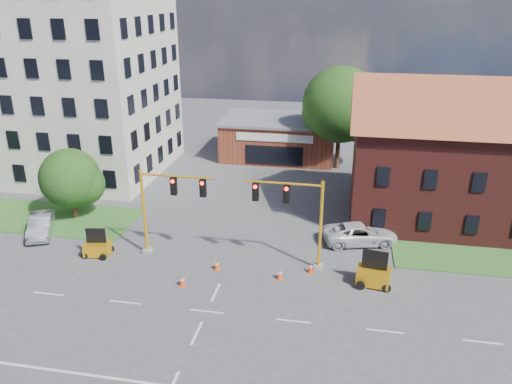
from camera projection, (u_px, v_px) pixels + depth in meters
ground at (207, 311)px, 28.69m from camera, size 120.00×120.00×0.00m
grass_verge_nw at (6, 214)px, 41.18m from camera, size 22.00×6.00×0.08m
grass_verge_ne at (498, 262)px, 33.87m from camera, size 14.00×4.00×0.08m
lane_markings at (191, 345)px, 25.95m from camera, size 60.00×36.00×0.01m
office_block at (65, 68)px, 48.23m from camera, size 18.40×15.40×20.60m
brick_shop at (279, 137)px, 55.27m from camera, size 12.40×8.40×4.30m
townhouse_row at (488, 149)px, 38.07m from camera, size 21.00×11.00×11.50m
tree_large at (344, 107)px, 49.88m from camera, size 8.05×7.66×10.50m
tree_nw_front at (74, 180)px, 39.44m from camera, size 4.98×4.74×5.81m
signal_mast_west at (166, 203)px, 33.45m from camera, size 5.30×0.60×6.20m
signal_mast_east at (295, 213)px, 31.98m from camera, size 5.30×0.60×6.20m
trailer_west at (97, 247)px, 34.62m from camera, size 1.89×1.42×1.97m
trailer_east at (373, 275)px, 31.07m from camera, size 2.19×1.64×2.29m
cone_a at (182, 281)px, 31.10m from camera, size 0.40×0.40×0.70m
cone_b at (217, 265)px, 32.93m from camera, size 0.40×0.40×0.70m
cone_c at (280, 274)px, 31.83m from camera, size 0.40×0.40×0.70m
cone_d at (311, 268)px, 32.58m from camera, size 0.40×0.40×0.70m
pickup_white at (360, 234)px, 36.32m from camera, size 5.80×3.74×1.49m
sedan_silver_front at (41, 225)px, 37.66m from camera, size 3.31×4.75×1.48m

